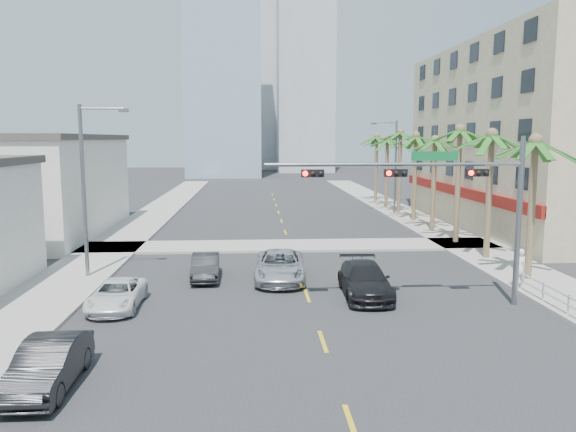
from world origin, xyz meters
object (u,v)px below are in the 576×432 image
object	(u,v)px
pedestrian	(519,268)
car_lane_right	(365,280)
traffic_signal_mast	(447,191)
car_parked_far	(117,295)
car_lane_left	(205,267)
car_lane_center	(280,266)
car_parked_mid	(48,365)

from	to	relation	value
pedestrian	car_lane_right	bearing A→B (deg)	1.97
traffic_signal_mast	car_parked_far	world-z (taller)	traffic_signal_mast
car_parked_far	car_lane_left	world-z (taller)	car_lane_left
traffic_signal_mast	car_lane_right	size ratio (longest dim) A/B	2.13
car_parked_far	car_lane_left	distance (m)	5.97
car_lane_left	car_lane_center	xyz separation A→B (m)	(3.88, -0.55, 0.10)
car_lane_right	car_lane_left	bearing A→B (deg)	156.29
car_lane_left	pedestrian	size ratio (longest dim) A/B	2.10
car_parked_far	car_lane_left	xyz separation A→B (m)	(3.39, 4.92, 0.05)
car_lane_right	pedestrian	world-z (taller)	pedestrian
car_lane_center	pedestrian	distance (m)	11.72
car_lane_left	car_lane_right	size ratio (longest dim) A/B	0.76
car_parked_far	car_lane_right	world-z (taller)	car_lane_right
car_parked_mid	car_parked_far	bearing A→B (deg)	88.90
car_parked_mid	car_lane_right	xyz separation A→B (m)	(11.18, 9.08, 0.05)
car_parked_mid	pedestrian	distance (m)	21.12
car_parked_mid	car_parked_far	xyz separation A→B (m)	(0.11, 7.84, -0.11)
traffic_signal_mast	car_parked_far	size ratio (longest dim) A/B	2.57
traffic_signal_mast	car_parked_mid	distance (m)	16.60
car_parked_far	car_lane_right	xyz separation A→B (m)	(11.07, 1.25, 0.16)
car_parked_far	car_lane_right	distance (m)	11.14
car_lane_right	car_lane_center	bearing A→B (deg)	142.49
car_lane_right	pedestrian	xyz separation A→B (m)	(7.62, 0.53, 0.34)
car_lane_left	car_lane_center	bearing A→B (deg)	-10.63
traffic_signal_mast	pedestrian	bearing A→B (deg)	27.77
car_parked_mid	car_parked_far	size ratio (longest dim) A/B	1.00
car_parked_far	car_lane_right	bearing A→B (deg)	6.26
traffic_signal_mast	car_lane_center	size ratio (longest dim) A/B	2.04
car_lane_left	pedestrian	bearing A→B (deg)	-14.11
car_lane_center	car_parked_mid	bearing A→B (deg)	-118.12
car_lane_center	pedestrian	size ratio (longest dim) A/B	2.88
car_parked_mid	car_lane_center	xyz separation A→B (m)	(7.38, 12.20, 0.05)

